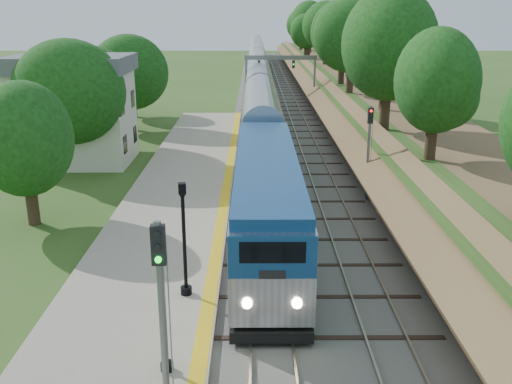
{
  "coord_description": "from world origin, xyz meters",
  "views": [
    {
      "loc": [
        -0.6,
        -12.46,
        11.05
      ],
      "look_at": [
        -0.5,
        13.51,
        2.8
      ],
      "focal_mm": 40.0,
      "sensor_mm": 36.0,
      "label": 1
    }
  ],
  "objects_px": {
    "lamppost_far": "(184,246)",
    "signal_farside": "(369,144)",
    "train": "(258,74)",
    "station_building": "(75,109)",
    "lamppost_mid": "(164,318)",
    "signal_platform": "(162,307)",
    "signal_gantry": "(280,68)"
  },
  "relations": [
    {
      "from": "lamppost_far",
      "to": "signal_farside",
      "type": "height_order",
      "value": "signal_farside"
    },
    {
      "from": "lamppost_far",
      "to": "train",
      "type": "bearing_deg",
      "value": 87.11
    },
    {
      "from": "signal_farside",
      "to": "station_building",
      "type": "bearing_deg",
      "value": 154.74
    },
    {
      "from": "lamppost_mid",
      "to": "lamppost_far",
      "type": "distance_m",
      "value": 5.03
    },
    {
      "from": "station_building",
      "to": "signal_platform",
      "type": "xyz_separation_m",
      "value": [
        11.1,
        -29.78,
        -0.07
      ]
    },
    {
      "from": "station_building",
      "to": "train",
      "type": "xyz_separation_m",
      "value": [
        14.0,
        42.72,
        -1.86
      ]
    },
    {
      "from": "lamppost_mid",
      "to": "signal_farside",
      "type": "bearing_deg",
      "value": 61.73
    },
    {
      "from": "station_building",
      "to": "signal_platform",
      "type": "relative_size",
      "value": 1.45
    },
    {
      "from": "train",
      "to": "lamppost_far",
      "type": "bearing_deg",
      "value": -92.89
    },
    {
      "from": "station_building",
      "to": "signal_gantry",
      "type": "relative_size",
      "value": 1.02
    },
    {
      "from": "train",
      "to": "station_building",
      "type": "bearing_deg",
      "value": -108.14
    },
    {
      "from": "signal_farside",
      "to": "signal_platform",
      "type": "bearing_deg",
      "value": -114.19
    },
    {
      "from": "station_building",
      "to": "signal_gantry",
      "type": "distance_m",
      "value": 29.94
    },
    {
      "from": "lamppost_mid",
      "to": "station_building",
      "type": "bearing_deg",
      "value": 111.44
    },
    {
      "from": "train",
      "to": "signal_gantry",
      "type": "bearing_deg",
      "value": -82.07
    },
    {
      "from": "lamppost_far",
      "to": "station_building",
      "type": "bearing_deg",
      "value": 115.79
    },
    {
      "from": "lamppost_far",
      "to": "lamppost_mid",
      "type": "bearing_deg",
      "value": -90.37
    },
    {
      "from": "station_building",
      "to": "signal_gantry",
      "type": "bearing_deg",
      "value": 56.62
    },
    {
      "from": "lamppost_far",
      "to": "signal_farside",
      "type": "bearing_deg",
      "value": 53.17
    },
    {
      "from": "lamppost_far",
      "to": "signal_gantry",
      "type": "bearing_deg",
      "value": 83.05
    },
    {
      "from": "train",
      "to": "signal_platform",
      "type": "distance_m",
      "value": 72.59
    },
    {
      "from": "signal_farside",
      "to": "signal_gantry",
      "type": "bearing_deg",
      "value": 96.17
    },
    {
      "from": "station_building",
      "to": "lamppost_far",
      "type": "relative_size",
      "value": 1.88
    },
    {
      "from": "train",
      "to": "signal_platform",
      "type": "bearing_deg",
      "value": -92.29
    },
    {
      "from": "lamppost_mid",
      "to": "lamppost_far",
      "type": "height_order",
      "value": "lamppost_far"
    },
    {
      "from": "train",
      "to": "lamppost_far",
      "type": "height_order",
      "value": "lamppost_far"
    },
    {
      "from": "signal_gantry",
      "to": "train",
      "type": "bearing_deg",
      "value": 97.93
    },
    {
      "from": "lamppost_mid",
      "to": "signal_platform",
      "type": "height_order",
      "value": "signal_platform"
    },
    {
      "from": "signal_platform",
      "to": "lamppost_far",
      "type": "bearing_deg",
      "value": 92.85
    },
    {
      "from": "signal_gantry",
      "to": "signal_platform",
      "type": "relative_size",
      "value": 1.42
    },
    {
      "from": "station_building",
      "to": "signal_farside",
      "type": "distance_m",
      "value": 22.34
    },
    {
      "from": "lamppost_mid",
      "to": "signal_platform",
      "type": "distance_m",
      "value": 3.17
    }
  ]
}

